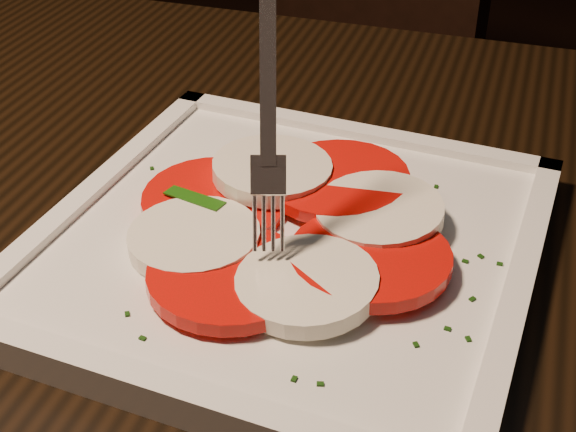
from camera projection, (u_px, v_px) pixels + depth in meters
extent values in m
cube|color=black|center=(175.00, 278.00, 0.50)|extent=(1.20, 0.80, 0.04)
cube|color=black|center=(298.00, 109.00, 1.30)|extent=(0.54, 0.54, 0.04)
cylinder|color=black|center=(155.00, 240.00, 1.42)|extent=(0.04, 0.04, 0.41)
cylinder|color=black|center=(317.00, 327.00, 1.23)|extent=(0.04, 0.04, 0.41)
cylinder|color=black|center=(283.00, 159.00, 1.65)|extent=(0.04, 0.04, 0.41)
cylinder|color=black|center=(436.00, 223.00, 1.46)|extent=(0.04, 0.04, 0.41)
cube|color=white|center=(288.00, 247.00, 0.48)|extent=(0.31, 0.31, 0.01)
cylinder|color=red|center=(215.00, 202.00, 0.50)|extent=(0.09, 0.09, 0.01)
cylinder|color=white|center=(194.00, 238.00, 0.47)|extent=(0.08, 0.08, 0.01)
cylinder|color=red|center=(230.00, 277.00, 0.44)|extent=(0.09, 0.09, 0.01)
cylinder|color=white|center=(307.00, 284.00, 0.43)|extent=(0.08, 0.08, 0.01)
cylinder|color=red|center=(370.00, 257.00, 0.45)|extent=(0.09, 0.09, 0.01)
cylinder|color=white|center=(379.00, 212.00, 0.48)|extent=(0.08, 0.08, 0.02)
cylinder|color=red|center=(337.00, 180.00, 0.51)|extent=(0.09, 0.09, 0.01)
cylinder|color=white|center=(272.00, 170.00, 0.52)|extent=(0.08, 0.08, 0.01)
cube|color=#1B530E|center=(350.00, 180.00, 0.51)|extent=(0.05, 0.02, 0.00)
cube|color=#1B530E|center=(367.00, 229.00, 0.47)|extent=(0.03, 0.04, 0.00)
cube|color=#1B530E|center=(369.00, 278.00, 0.43)|extent=(0.02, 0.04, 0.00)
cube|color=#1B530E|center=(194.00, 198.00, 0.49)|extent=(0.04, 0.02, 0.00)
cube|color=#1B530E|center=(290.00, 174.00, 0.52)|extent=(0.02, 0.04, 0.00)
cube|color=#1B530E|center=(339.00, 166.00, 0.52)|extent=(0.04, 0.04, 0.00)
cube|color=#1B530E|center=(302.00, 275.00, 0.43)|extent=(0.03, 0.03, 0.01)
cube|color=#123609|center=(447.00, 329.00, 0.41)|extent=(0.00, 0.00, 0.00)
cube|color=#123609|center=(378.00, 171.00, 0.54)|extent=(0.00, 0.00, 0.00)
cube|color=#123609|center=(229.00, 165.00, 0.55)|extent=(0.00, 0.00, 0.00)
cube|color=#123609|center=(195.00, 319.00, 0.42)|extent=(0.00, 0.00, 0.00)
cube|color=#123609|center=(152.00, 168.00, 0.54)|extent=(0.00, 0.00, 0.00)
cube|color=#123609|center=(465.00, 261.00, 0.46)|extent=(0.00, 0.00, 0.00)
cube|color=#123609|center=(416.00, 345.00, 0.40)|extent=(0.00, 0.00, 0.00)
cube|color=#123609|center=(333.00, 333.00, 0.41)|extent=(0.00, 0.00, 0.00)
cube|color=#123609|center=(143.00, 338.00, 0.41)|extent=(0.00, 0.00, 0.00)
cube|color=#123609|center=(500.00, 264.00, 0.46)|extent=(0.00, 0.00, 0.00)
cube|color=#123609|center=(127.00, 314.00, 0.42)|extent=(0.00, 0.00, 0.00)
cube|color=#123609|center=(472.00, 299.00, 0.43)|extent=(0.00, 0.00, 0.00)
cube|color=#123609|center=(387.00, 158.00, 0.55)|extent=(0.00, 0.00, 0.00)
cube|color=#123609|center=(281.00, 150.00, 0.56)|extent=(0.00, 0.00, 0.00)
cube|color=#123609|center=(404.00, 167.00, 0.54)|extent=(0.00, 0.00, 0.00)
cube|color=#123609|center=(294.00, 379.00, 0.38)|extent=(0.00, 0.00, 0.00)
cube|color=#123609|center=(481.00, 256.00, 0.46)|extent=(0.00, 0.00, 0.00)
cube|color=#123609|center=(468.00, 339.00, 0.41)|extent=(0.00, 0.00, 0.00)
cube|color=#123609|center=(284.00, 148.00, 0.56)|extent=(0.00, 0.00, 0.00)
cube|color=#123609|center=(320.00, 384.00, 0.38)|extent=(0.00, 0.00, 0.00)
cube|color=#123609|center=(436.00, 187.00, 0.52)|extent=(0.00, 0.00, 0.00)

